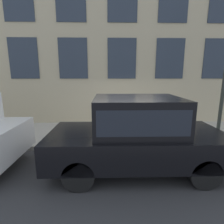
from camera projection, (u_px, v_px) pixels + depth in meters
ground_plane at (128, 150)px, 5.72m from camera, size 80.00×80.00×0.00m
sidewalk at (124, 133)px, 7.16m from camera, size 2.98×60.00×0.14m
building_facade at (122, 25)px, 7.84m from camera, size 0.33×40.00×9.24m
fire_hydrant at (118, 128)px, 6.19m from camera, size 0.30×0.42×0.79m
person at (106, 115)px, 6.62m from camera, size 0.31×0.21×1.30m
parked_car_black_near at (137, 132)px, 4.36m from camera, size 1.90×4.31×1.87m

